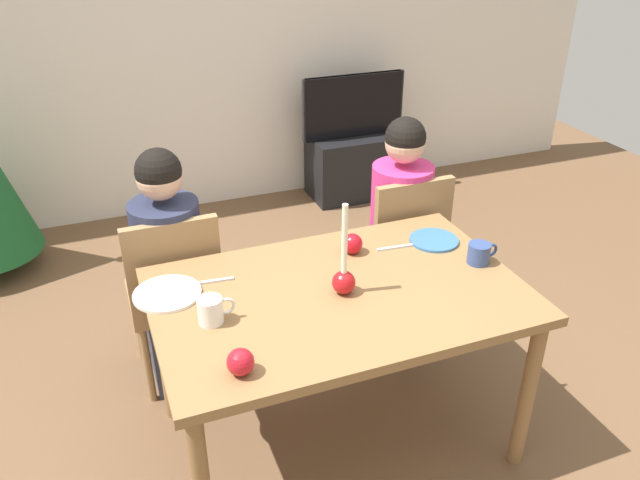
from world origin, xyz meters
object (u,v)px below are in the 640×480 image
at_px(person_right_child, 399,233).
at_px(tv_stand, 352,166).
at_px(plate_right, 434,240).
at_px(mug_right, 480,253).
at_px(plate_left, 167,294).
at_px(dining_table, 339,309).
at_px(candle_centerpiece, 344,276).
at_px(apple_near_candle, 352,244).
at_px(apple_by_left_plate, 241,362).
at_px(chair_left, 175,290).
at_px(mug_left, 211,310).
at_px(tv, 353,106).
at_px(chair_right, 401,246).
at_px(person_left_child, 172,276).

height_order(person_right_child, tv_stand, person_right_child).
height_order(plate_right, mug_right, mug_right).
height_order(plate_left, plate_right, same).
bearing_deg(dining_table, mug_right, -0.72).
bearing_deg(candle_centerpiece, tv_stand, 65.28).
height_order(tv_stand, plate_right, plate_right).
bearing_deg(person_right_child, apple_near_candle, -138.30).
bearing_deg(apple_by_left_plate, chair_left, 94.64).
bearing_deg(candle_centerpiece, mug_left, -179.43).
xyz_separation_m(dining_table, tv_stand, (1.08, 2.30, -0.43)).
relative_size(tv, apple_by_left_plate, 8.90).
xyz_separation_m(tv_stand, candle_centerpiece, (-1.07, -2.31, 0.58)).
height_order(dining_table, person_right_child, person_right_child).
height_order(chair_right, apple_near_candle, chair_right).
height_order(person_right_child, apple_near_candle, person_right_child).
bearing_deg(person_right_child, chair_right, -90.00).
relative_size(dining_table, candle_centerpiece, 3.80).
xyz_separation_m(chair_right, mug_right, (0.01, -0.62, 0.28)).
relative_size(person_right_child, plate_left, 4.60).
bearing_deg(person_right_child, dining_table, -133.13).
relative_size(chair_left, mug_left, 6.69).
bearing_deg(person_left_child, dining_table, -49.76).
xyz_separation_m(person_left_child, tv, (1.62, 1.66, 0.14)).
bearing_deg(mug_left, apple_by_left_plate, -85.46).
distance_m(person_left_child, tv, 2.32).
height_order(person_right_child, candle_centerpiece, person_right_child).
bearing_deg(tv_stand, apple_by_left_plate, -120.52).
relative_size(chair_left, apple_near_candle, 10.49).
relative_size(candle_centerpiece, plate_left, 1.45).
height_order(person_left_child, mug_left, person_left_child).
height_order(dining_table, apple_near_candle, apple_near_candle).
bearing_deg(candle_centerpiece, mug_right, 0.50).
xyz_separation_m(dining_table, apple_near_candle, (0.17, 0.25, 0.13)).
distance_m(tv_stand, mug_left, 2.85).
relative_size(person_left_child, candle_centerpiece, 3.18).
relative_size(plate_left, mug_left, 1.90).
bearing_deg(chair_right, candle_centerpiece, -133.40).
bearing_deg(plate_right, chair_left, 159.95).
distance_m(mug_left, apple_by_left_plate, 0.30).
bearing_deg(mug_left, tv_stand, 55.92).
bearing_deg(person_left_child, apple_near_candle, -28.68).
relative_size(plate_left, plate_right, 1.21).
distance_m(chair_right, mug_left, 1.29).
relative_size(person_right_child, apple_by_left_plate, 13.20).
xyz_separation_m(chair_right, person_left_child, (-1.14, 0.03, 0.06)).
relative_size(person_left_child, tv, 1.48).
height_order(person_left_child, candle_centerpiece, person_left_child).
bearing_deg(mug_left, person_left_child, 94.45).
height_order(chair_left, tv_stand, chair_left).
relative_size(person_left_child, apple_by_left_plate, 13.20).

